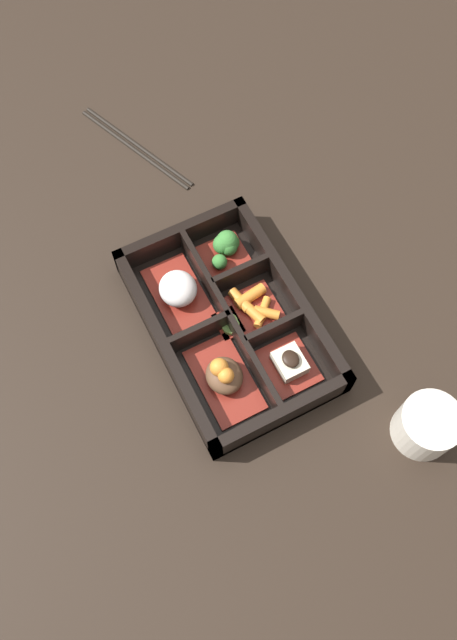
# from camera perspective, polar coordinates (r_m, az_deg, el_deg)

# --- Properties ---
(ground_plane) EXTENTS (3.00, 3.00, 0.00)m
(ground_plane) POSITION_cam_1_polar(r_m,az_deg,el_deg) (0.85, 0.00, -0.69)
(ground_plane) COLOR black
(bento_base) EXTENTS (0.31, 0.20, 0.01)m
(bento_base) POSITION_cam_1_polar(r_m,az_deg,el_deg) (0.85, 0.00, -0.56)
(bento_base) COLOR black
(bento_base) RESTS_ON ground_plane
(bento_rim) EXTENTS (0.31, 0.20, 0.05)m
(bento_rim) POSITION_cam_1_polar(r_m,az_deg,el_deg) (0.83, 0.10, 0.06)
(bento_rim) COLOR black
(bento_rim) RESTS_ON ground_plane
(bowl_stew) EXTENTS (0.12, 0.07, 0.05)m
(bowl_stew) POSITION_cam_1_polar(r_m,az_deg,el_deg) (0.80, -0.42, -5.16)
(bowl_stew) COLOR maroon
(bowl_stew) RESTS_ON bento_base
(bowl_rice) EXTENTS (0.12, 0.07, 0.04)m
(bowl_rice) POSITION_cam_1_polar(r_m,az_deg,el_deg) (0.85, -4.61, 2.70)
(bowl_rice) COLOR maroon
(bowl_rice) RESTS_ON bento_base
(bowl_tofu) EXTENTS (0.08, 0.06, 0.03)m
(bowl_tofu) POSITION_cam_1_polar(r_m,az_deg,el_deg) (0.82, 5.60, -3.99)
(bowl_tofu) COLOR maroon
(bowl_tofu) RESTS_ON bento_base
(bowl_carrots) EXTENTS (0.07, 0.06, 0.02)m
(bowl_carrots) POSITION_cam_1_polar(r_m,az_deg,el_deg) (0.85, 2.31, 1.27)
(bowl_carrots) COLOR maroon
(bowl_carrots) RESTS_ON bento_base
(bowl_greens) EXTENTS (0.07, 0.06, 0.04)m
(bowl_greens) POSITION_cam_1_polar(r_m,az_deg,el_deg) (0.88, -0.23, 6.66)
(bowl_greens) COLOR maroon
(bowl_greens) RESTS_ON bento_base
(bowl_pickles) EXTENTS (0.04, 0.03, 0.01)m
(bowl_pickles) POSITION_cam_1_polar(r_m,az_deg,el_deg) (0.84, 0.20, -0.38)
(bowl_pickles) COLOR maroon
(bowl_pickles) RESTS_ON bento_base
(tea_cup) EXTENTS (0.08, 0.08, 0.06)m
(tea_cup) POSITION_cam_1_polar(r_m,az_deg,el_deg) (0.81, 17.68, -9.16)
(tea_cup) COLOR beige
(tea_cup) RESTS_ON ground_plane
(chopsticks) EXTENTS (0.22, 0.10, 0.01)m
(chopsticks) POSITION_cam_1_polar(r_m,az_deg,el_deg) (1.03, -8.43, 15.42)
(chopsticks) COLOR black
(chopsticks) RESTS_ON ground_plane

